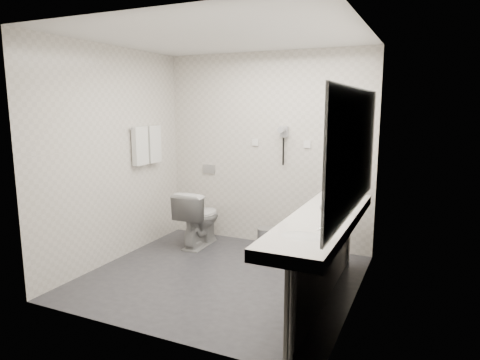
% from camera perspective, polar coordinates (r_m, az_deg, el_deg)
% --- Properties ---
extents(floor, '(2.80, 2.80, 0.00)m').
position_cam_1_polar(floor, '(4.70, -2.49, -12.88)').
color(floor, '#2C2C31').
rests_on(floor, ground).
extents(ceiling, '(2.80, 2.80, 0.00)m').
position_cam_1_polar(ceiling, '(4.38, -2.75, 18.85)').
color(ceiling, silver).
rests_on(ceiling, wall_back).
extents(wall_back, '(2.80, 0.00, 2.80)m').
position_cam_1_polar(wall_back, '(5.54, 3.56, 4.03)').
color(wall_back, silver).
rests_on(wall_back, floor).
extents(wall_front, '(2.80, 0.00, 2.80)m').
position_cam_1_polar(wall_front, '(3.28, -13.07, -0.38)').
color(wall_front, silver).
rests_on(wall_front, floor).
extents(wall_left, '(0.00, 2.60, 2.60)m').
position_cam_1_polar(wall_left, '(5.15, -16.61, 3.18)').
color(wall_left, silver).
rests_on(wall_left, floor).
extents(wall_right, '(0.00, 2.60, 2.60)m').
position_cam_1_polar(wall_right, '(3.93, 15.85, 1.20)').
color(wall_right, silver).
rests_on(wall_right, floor).
extents(vanity_counter, '(0.55, 2.20, 0.10)m').
position_cam_1_polar(vanity_counter, '(3.88, 11.04, -5.50)').
color(vanity_counter, silver).
rests_on(vanity_counter, floor).
extents(vanity_panel, '(0.03, 2.15, 0.75)m').
position_cam_1_polar(vanity_panel, '(4.01, 11.18, -11.40)').
color(vanity_panel, gray).
rests_on(vanity_panel, floor).
extents(vanity_post_near, '(0.06, 0.06, 0.75)m').
position_cam_1_polar(vanity_post_near, '(3.09, 6.96, -18.10)').
color(vanity_post_near, silver).
rests_on(vanity_post_near, floor).
extents(vanity_post_far, '(0.06, 0.06, 0.75)m').
position_cam_1_polar(vanity_post_far, '(4.97, 14.37, -7.29)').
color(vanity_post_far, silver).
rests_on(vanity_post_far, floor).
extents(mirror, '(0.02, 2.20, 1.05)m').
position_cam_1_polar(mirror, '(3.71, 15.28, 3.84)').
color(mirror, '#B2BCC6').
rests_on(mirror, wall_right).
extents(basin_near, '(0.40, 0.31, 0.05)m').
position_cam_1_polar(basin_near, '(3.27, 8.32, -7.75)').
color(basin_near, white).
rests_on(basin_near, vanity_counter).
extents(basin_far, '(0.40, 0.31, 0.05)m').
position_cam_1_polar(basin_far, '(4.49, 13.03, -3.00)').
color(basin_far, white).
rests_on(basin_far, vanity_counter).
extents(faucet_near, '(0.04, 0.04, 0.15)m').
position_cam_1_polar(faucet_near, '(3.20, 11.73, -6.58)').
color(faucet_near, silver).
rests_on(faucet_near, vanity_counter).
extents(faucet_far, '(0.04, 0.04, 0.15)m').
position_cam_1_polar(faucet_far, '(4.44, 15.54, -2.07)').
color(faucet_far, silver).
rests_on(faucet_far, vanity_counter).
extents(soap_bottle_a, '(0.06, 0.06, 0.10)m').
position_cam_1_polar(soap_bottle_a, '(3.94, 12.04, -3.80)').
color(soap_bottle_a, white).
rests_on(soap_bottle_a, vanity_counter).
extents(soap_bottle_b, '(0.11, 0.11, 0.10)m').
position_cam_1_polar(soap_bottle_b, '(4.06, 11.22, -3.37)').
color(soap_bottle_b, white).
rests_on(soap_bottle_b, vanity_counter).
extents(glass_left, '(0.06, 0.06, 0.10)m').
position_cam_1_polar(glass_left, '(3.99, 14.45, -3.70)').
color(glass_left, silver).
rests_on(glass_left, vanity_counter).
extents(glass_right, '(0.08, 0.08, 0.12)m').
position_cam_1_polar(glass_right, '(4.09, 13.56, -3.23)').
color(glass_right, silver).
rests_on(glass_right, vanity_counter).
extents(toilet, '(0.43, 0.74, 0.74)m').
position_cam_1_polar(toilet, '(5.60, -5.56, -5.09)').
color(toilet, white).
rests_on(toilet, floor).
extents(flush_plate, '(0.18, 0.02, 0.12)m').
position_cam_1_polar(flush_plate, '(5.93, -4.21, 1.49)').
color(flush_plate, '#B2B5BA').
rests_on(flush_plate, wall_back).
extents(pedal_bin, '(0.28, 0.28, 0.32)m').
position_cam_1_polar(pedal_bin, '(5.31, 3.59, -8.31)').
color(pedal_bin, '#B2B5BA').
rests_on(pedal_bin, floor).
extents(bin_lid, '(0.23, 0.23, 0.02)m').
position_cam_1_polar(bin_lid, '(5.26, 3.61, -6.59)').
color(bin_lid, '#B2B5BA').
rests_on(bin_lid, pedal_bin).
extents(towel_rail, '(0.02, 0.62, 0.02)m').
position_cam_1_polar(towel_rail, '(5.52, -12.60, 6.91)').
color(towel_rail, silver).
rests_on(towel_rail, wall_left).
extents(towel_near, '(0.07, 0.24, 0.48)m').
position_cam_1_polar(towel_near, '(5.42, -13.32, 4.50)').
color(towel_near, white).
rests_on(towel_near, towel_rail).
extents(towel_far, '(0.07, 0.24, 0.48)m').
position_cam_1_polar(towel_far, '(5.64, -11.57, 4.77)').
color(towel_far, white).
rests_on(towel_far, towel_rail).
extents(dryer_cradle, '(0.10, 0.04, 0.14)m').
position_cam_1_polar(dryer_cradle, '(5.41, 5.96, 6.51)').
color(dryer_cradle, '#97979C').
rests_on(dryer_cradle, wall_back).
extents(dryer_barrel, '(0.08, 0.14, 0.08)m').
position_cam_1_polar(dryer_barrel, '(5.34, 5.72, 6.79)').
color(dryer_barrel, '#97979C').
rests_on(dryer_barrel, dryer_cradle).
extents(dryer_cord, '(0.02, 0.02, 0.35)m').
position_cam_1_polar(dryer_cord, '(5.42, 5.86, 3.86)').
color(dryer_cord, black).
rests_on(dryer_cord, dryer_cradle).
extents(switch_plate_a, '(0.09, 0.02, 0.09)m').
position_cam_1_polar(switch_plate_a, '(5.58, 2.09, 5.11)').
color(switch_plate_a, white).
rests_on(switch_plate_a, wall_back).
extents(switch_plate_b, '(0.09, 0.02, 0.09)m').
position_cam_1_polar(switch_plate_b, '(5.35, 9.05, 4.79)').
color(switch_plate_b, white).
rests_on(switch_plate_b, wall_back).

